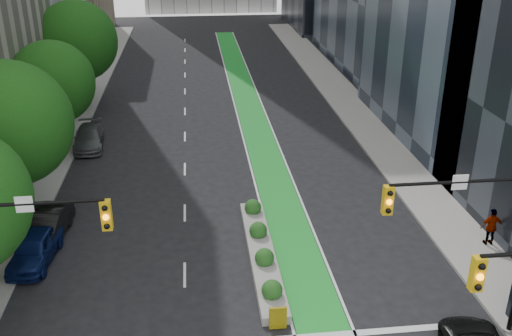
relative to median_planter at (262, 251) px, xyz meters
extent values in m
cube|color=gray|center=(-13.00, 17.96, -0.30)|extent=(3.60, 90.00, 0.15)
cube|color=gray|center=(10.60, 17.96, -0.30)|extent=(3.60, 90.00, 0.15)
cube|color=green|center=(1.80, 22.96, -0.37)|extent=(2.20, 70.00, 0.01)
cylinder|color=black|center=(-12.20, 4.96, 2.15)|extent=(0.44, 0.44, 5.04)
sphere|color=#10430E|center=(-12.20, 4.96, 5.21)|extent=(6.40, 6.40, 6.40)
cylinder|color=black|center=(-12.20, 14.96, 1.87)|extent=(0.44, 0.44, 4.48)
sphere|color=#10430E|center=(-12.20, 14.96, 4.59)|extent=(5.60, 5.60, 5.60)
cylinder|color=black|center=(-12.20, 24.96, 2.20)|extent=(0.44, 0.44, 5.15)
sphere|color=#10430E|center=(-12.20, 24.96, 5.33)|extent=(6.60, 6.60, 6.60)
cylinder|color=black|center=(-8.65, -6.54, 6.43)|extent=(5.50, 0.12, 0.12)
cube|color=gold|center=(-5.90, -6.54, 5.88)|extent=(0.34, 0.28, 1.05)
sphere|color=orange|center=(-5.90, -6.70, 5.88)|extent=(0.20, 0.20, 0.20)
cube|color=white|center=(-8.37, -6.57, 6.43)|extent=(0.55, 0.04, 0.55)
cylinder|color=black|center=(6.25, -6.54, 6.43)|extent=(5.50, 0.12, 0.12)
cube|color=gold|center=(3.50, -6.54, 5.88)|extent=(0.34, 0.28, 1.05)
sphere|color=orange|center=(3.50, -6.70, 5.88)|extent=(0.20, 0.20, 0.20)
cube|color=white|center=(5.97, -6.57, 6.43)|extent=(0.55, 0.04, 0.55)
cube|color=gold|center=(4.50, -11.04, 5.88)|extent=(0.34, 0.28, 1.05)
sphere|color=orange|center=(4.50, -11.20, 5.88)|extent=(0.20, 0.20, 0.20)
cube|color=gray|center=(0.00, -0.04, -0.17)|extent=(1.20, 10.00, 0.40)
cube|color=yellow|center=(0.00, -5.24, 0.18)|extent=(0.70, 0.12, 1.00)
sphere|color=#194C19|center=(0.00, -3.54, 0.28)|extent=(0.90, 0.90, 0.90)
sphere|color=#194C19|center=(0.00, -1.04, 0.28)|extent=(0.90, 0.90, 0.90)
sphere|color=#194C19|center=(0.00, 1.46, 0.28)|extent=(0.90, 0.90, 0.90)
sphere|color=#194C19|center=(0.00, 3.96, 0.28)|extent=(0.90, 0.90, 0.90)
imported|color=#0C1A4D|center=(-10.70, 0.89, 0.36)|extent=(2.13, 4.45, 1.47)
imported|color=black|center=(-10.61, 2.87, 0.39)|extent=(2.06, 4.74, 1.51)
imported|color=#4F5254|center=(-10.43, 15.68, 0.33)|extent=(2.35, 4.98, 1.40)
imported|color=gray|center=(11.35, -0.27, 0.75)|extent=(1.14, 0.48, 1.94)
camera|label=1|loc=(-2.92, -23.20, 14.75)|focal=40.00mm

